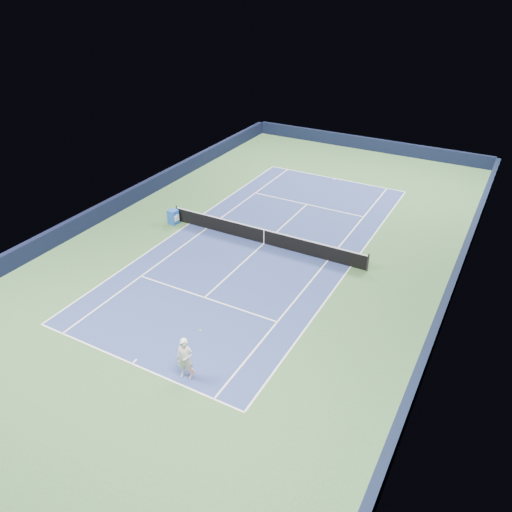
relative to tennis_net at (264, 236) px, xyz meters
The scene contains 19 objects.
ground 0.50m from the tennis_net, ahead, with size 40.00×40.00×0.00m, color #355B31.
wall_far 19.83m from the tennis_net, 90.00° to the left, with size 22.00×0.35×1.10m, color black.
wall_right 10.83m from the tennis_net, ahead, with size 0.35×40.00×1.10m, color black.
wall_left 10.83m from the tennis_net, behind, with size 0.35×40.00×1.10m, color black.
court_surface 0.50m from the tennis_net, ahead, with size 10.97×23.77×0.01m, color navy.
baseline_far 11.90m from the tennis_net, 90.00° to the left, with size 10.97×0.08×0.00m, color white.
baseline_near 11.90m from the tennis_net, 90.00° to the right, with size 10.97×0.08×0.00m, color white.
sideline_doubles_right 5.51m from the tennis_net, ahead, with size 0.08×23.77×0.00m, color white.
sideline_doubles_left 5.51m from the tennis_net, behind, with size 0.08×23.77×0.00m, color white.
sideline_singles_right 4.14m from the tennis_net, ahead, with size 0.08×23.77×0.00m, color white.
sideline_singles_left 4.14m from the tennis_net, behind, with size 0.08×23.77×0.00m, color white.
service_line_far 6.42m from the tennis_net, 90.00° to the left, with size 8.23×0.08×0.00m, color white.
service_line_near 6.42m from the tennis_net, 90.00° to the right, with size 8.23×0.08×0.00m, color white.
center_service_line 0.50m from the tennis_net, ahead, with size 0.08×12.80×0.00m, color white.
center_mark_far 11.75m from the tennis_net, 90.00° to the left, with size 0.08×0.30×0.00m, color white.
center_mark_near 11.75m from the tennis_net, 90.00° to the right, with size 0.08×0.30×0.00m, color white.
tennis_net is the anchor object (origin of this frame).
sponsor_cube 6.41m from the tennis_net, behind, with size 0.63×0.58×0.94m.
tennis_player 11.65m from the tennis_net, 77.73° to the right, with size 0.89×1.36×1.91m.
Camera 1 is at (12.20, -23.20, 14.66)m, focal length 35.00 mm.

